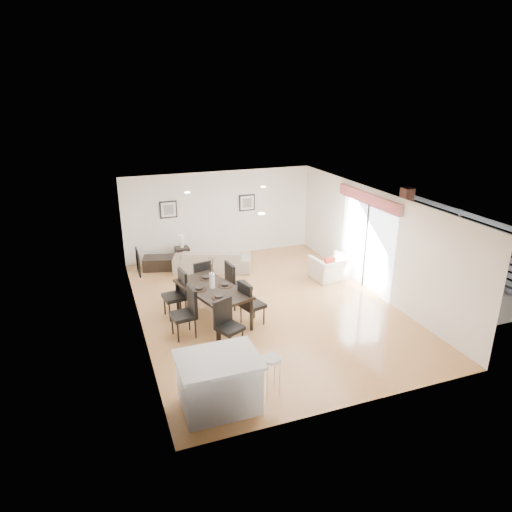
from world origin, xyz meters
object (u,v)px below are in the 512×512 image
object	(u,v)px
armchair	(331,268)
dining_chair_foot	(201,278)
dining_chair_efar	(235,283)
dining_table	(212,291)
sofa	(212,260)
side_table	(183,256)
dining_chair_enear	(249,301)
dining_chair_wfar	(178,291)
coffee_table	(160,263)
dining_chair_head	(227,321)
kitchen_island	(219,382)
bar_stool	(271,363)
dining_chair_wnear	(187,310)

from	to	relation	value
armchair	dining_chair_foot	size ratio (longest dim) A/B	0.99
armchair	dining_chair_efar	xyz separation A→B (m)	(-3.04, -0.73, 0.32)
dining_table	sofa	bearing A→B (deg)	58.30
dining_chair_efar	side_table	size ratio (longest dim) A/B	2.16
dining_chair_enear	dining_chair_efar	world-z (taller)	dining_chair_efar
dining_chair_wfar	coffee_table	size ratio (longest dim) A/B	1.18
dining_chair_foot	coffee_table	world-z (taller)	dining_chair_foot
dining_chair_head	coffee_table	xyz separation A→B (m)	(-0.62, 4.87, -0.40)
coffee_table	sofa	bearing A→B (deg)	-9.40
sofa	dining_chair_wfar	world-z (taller)	dining_chair_wfar
dining_table	kitchen_island	bearing A→B (deg)	-120.17
dining_chair_wfar	dining_chair_head	world-z (taller)	dining_chair_wfar
sofa	coffee_table	distance (m)	1.59
dining_chair_wfar	coffee_table	world-z (taller)	dining_chair_wfar
sofa	dining_chair_efar	world-z (taller)	dining_chair_efar
armchair	kitchen_island	size ratio (longest dim) A/B	0.75
kitchen_island	bar_stool	bearing A→B (deg)	0.29
dining_chair_wfar	dining_chair_efar	size ratio (longest dim) A/B	0.97
dining_chair_head	dining_chair_foot	bearing A→B (deg)	64.33
dining_chair_foot	dining_table	bearing A→B (deg)	76.98
kitchen_island	armchair	bearing A→B (deg)	43.82
dining_chair_head	coffee_table	distance (m)	4.92
dining_chair_foot	dining_chair_wnear	bearing A→B (deg)	55.22
dining_chair_wnear	dining_table	bearing A→B (deg)	117.37
dining_table	side_table	distance (m)	3.84
dining_table	kitchen_island	world-z (taller)	kitchen_island
sofa	coffee_table	xyz separation A→B (m)	(-1.45, 0.63, -0.14)
dining_chair_enear	dining_chair_head	xyz separation A→B (m)	(-0.74, -0.71, -0.01)
dining_table	dining_chair_wnear	xyz separation A→B (m)	(-0.69, -0.48, -0.12)
dining_chair_efar	dining_chair_foot	bearing A→B (deg)	36.05
dining_chair_wfar	bar_stool	size ratio (longest dim) A/B	1.49
kitchen_island	dining_chair_wnear	bearing A→B (deg)	89.99
sofa	armchair	world-z (taller)	armchair
sofa	armchair	bearing A→B (deg)	168.81
dining_chair_wfar	coffee_table	distance (m)	3.16
dining_table	dining_chair_enear	bearing A→B (deg)	-53.48
dining_chair_wfar	side_table	xyz separation A→B (m)	(0.76, 3.30, -0.36)
dining_table	side_table	world-z (taller)	dining_table
sofa	dining_chair_efar	size ratio (longest dim) A/B	1.93
dining_chair_foot	dining_chair_enear	bearing A→B (deg)	99.16
dining_chair_enear	dining_chair_foot	xyz separation A→B (m)	(-0.68, 1.75, -0.02)
dining_chair_wnear	dining_chair_efar	size ratio (longest dim) A/B	0.96
dining_table	bar_stool	bearing A→B (deg)	-102.55
sofa	coffee_table	size ratio (longest dim) A/B	2.37
dining_chair_foot	kitchen_island	size ratio (longest dim) A/B	0.76
side_table	coffee_table	bearing A→B (deg)	-166.47
armchair	dining_chair_head	xyz separation A→B (m)	(-3.77, -2.44, 0.26)
armchair	dining_chair_wfar	bearing A→B (deg)	2.82
dining_chair_efar	kitchen_island	world-z (taller)	dining_chair_efar
bar_stool	dining_chair_wnear	bearing A→B (deg)	110.10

